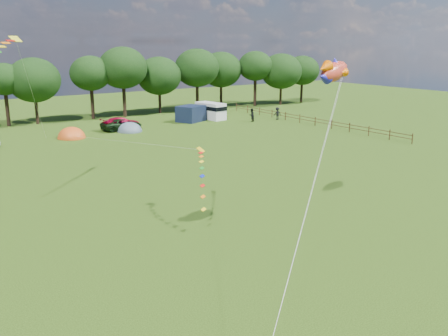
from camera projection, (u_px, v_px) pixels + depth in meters
ground_plane at (322, 287)px, 22.96m from camera, size 180.00×180.00×0.00m
tree_line at (62, 76)px, 68.23m from camera, size 102.98×10.98×10.27m
fence at (307, 119)px, 67.90m from camera, size 0.12×33.12×1.20m
car_c at (121, 123)px, 64.21m from camera, size 5.39×3.03×1.52m
car_d at (121, 124)px, 63.43m from camera, size 5.44×2.72×1.45m
campervan_d at (211, 110)px, 72.35m from camera, size 2.67×5.08×2.38m
tent_orange at (72, 138)px, 58.40m from camera, size 3.28×3.59×2.57m
tent_greyblue at (130, 131)px, 62.55m from camera, size 3.14×3.43×2.33m
awning_navy at (191, 114)px, 70.16m from camera, size 4.42×4.08×2.22m
fish_kite at (332, 72)px, 30.07m from camera, size 3.37×1.82×1.76m
streamer_kite_c at (202, 168)px, 31.92m from camera, size 3.10×4.84×2.77m
walker_a at (251, 115)px, 70.00m from camera, size 1.05×0.86×1.87m
walker_b at (277, 113)px, 71.78m from camera, size 1.22×0.67×1.80m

